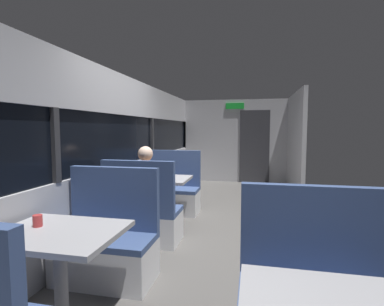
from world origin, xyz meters
TOP-DOWN VIEW (x-y plane):
  - ground_plane at (0.00, 0.00)m, footprint 3.30×9.20m
  - carriage_window_panel_left at (-1.45, 0.00)m, footprint 0.09×8.48m
  - carriage_end_bulkhead at (0.06, 4.19)m, footprint 2.90×0.11m
  - carriage_aisle_panel_right at (1.45, 3.00)m, footprint 0.08×2.40m
  - dining_table_near_window at (-0.89, -2.09)m, footprint 0.90×0.70m
  - bench_near_window_facing_entry at (-0.89, -1.39)m, footprint 0.95×0.50m
  - dining_table_mid_window at (-0.89, 0.26)m, footprint 0.90×0.70m
  - bench_mid_window_facing_end at (-0.89, -0.44)m, footprint 0.95×0.50m
  - bench_mid_window_facing_entry at (-0.89, 0.96)m, footprint 0.95×0.50m
  - seated_passenger at (-0.89, -0.37)m, footprint 0.47×0.55m
  - coffee_cup_primary at (-1.11, -2.05)m, footprint 0.07×0.07m

SIDE VIEW (x-z plane):
  - ground_plane at x=0.00m, z-range -0.02..0.00m
  - bench_near_window_facing_entry at x=-0.89m, z-range -0.22..0.88m
  - bench_mid_window_facing_end at x=-0.89m, z-range -0.22..0.88m
  - bench_mid_window_facing_entry at x=-0.89m, z-range -0.22..0.88m
  - seated_passenger at x=-0.89m, z-range -0.09..1.17m
  - dining_table_near_window at x=-0.89m, z-range 0.27..1.01m
  - dining_table_mid_window at x=-0.89m, z-range 0.27..1.01m
  - coffee_cup_primary at x=-1.11m, z-range 0.74..0.83m
  - carriage_window_panel_left at x=-1.45m, z-range -0.04..2.26m
  - carriage_end_bulkhead at x=0.06m, z-range -0.01..2.29m
  - carriage_aisle_panel_right at x=1.45m, z-range 0.00..2.30m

